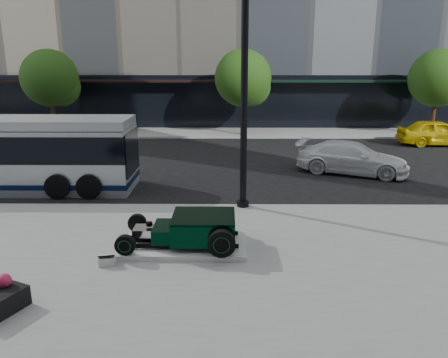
{
  "coord_description": "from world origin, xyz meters",
  "views": [
    {
      "loc": [
        -0.02,
        -16.93,
        5.21
      ],
      "look_at": [
        -0.14,
        -2.49,
        1.2
      ],
      "focal_mm": 35.0,
      "sensor_mm": 36.0,
      "label": 1
    }
  ],
  "objects_px": {
    "hot_rod": "(196,228)",
    "white_sedan": "(352,158)",
    "lamppost": "(244,104)",
    "yellow_taxi": "(437,133)"
  },
  "relations": [
    {
      "from": "hot_rod",
      "to": "lamppost",
      "type": "height_order",
      "value": "lamppost"
    },
    {
      "from": "lamppost",
      "to": "hot_rod",
      "type": "bearing_deg",
      "value": -111.7
    },
    {
      "from": "white_sedan",
      "to": "yellow_taxi",
      "type": "xyz_separation_m",
      "value": [
        7.09,
        6.83,
        0.06
      ]
    },
    {
      "from": "lamppost",
      "to": "white_sedan",
      "type": "bearing_deg",
      "value": 44.31
    },
    {
      "from": "hot_rod",
      "to": "white_sedan",
      "type": "xyz_separation_m",
      "value": [
        6.66,
        8.67,
        0.03
      ]
    },
    {
      "from": "hot_rod",
      "to": "yellow_taxi",
      "type": "relative_size",
      "value": 0.7
    },
    {
      "from": "hot_rod",
      "to": "white_sedan",
      "type": "bearing_deg",
      "value": 52.47
    },
    {
      "from": "white_sedan",
      "to": "yellow_taxi",
      "type": "distance_m",
      "value": 9.85
    },
    {
      "from": "yellow_taxi",
      "to": "hot_rod",
      "type": "bearing_deg",
      "value": 140.72
    },
    {
      "from": "hot_rod",
      "to": "lamppost",
      "type": "bearing_deg",
      "value": 68.3
    }
  ]
}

